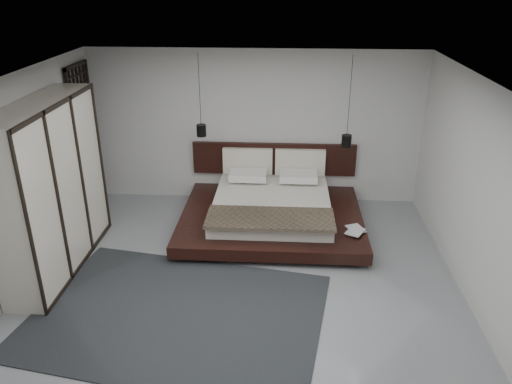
# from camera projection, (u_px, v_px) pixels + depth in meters

# --- Properties ---
(floor) EXTENTS (6.00, 6.00, 0.00)m
(floor) POSITION_uv_depth(u_px,v_px,m) (242.00, 287.00, 6.89)
(floor) COLOR gray
(floor) RESTS_ON ground
(ceiling) EXTENTS (6.00, 6.00, 0.00)m
(ceiling) POSITION_uv_depth(u_px,v_px,m) (239.00, 84.00, 5.75)
(ceiling) COLOR white
(ceiling) RESTS_ON wall_back
(wall_back) EXTENTS (6.00, 0.00, 6.00)m
(wall_back) POSITION_uv_depth(u_px,v_px,m) (255.00, 127.00, 9.06)
(wall_back) COLOR beige
(wall_back) RESTS_ON floor
(wall_front) EXTENTS (6.00, 0.00, 6.00)m
(wall_front) POSITION_uv_depth(u_px,v_px,m) (203.00, 365.00, 3.58)
(wall_front) COLOR beige
(wall_front) RESTS_ON floor
(wall_left) EXTENTS (0.00, 6.00, 6.00)m
(wall_left) POSITION_uv_depth(u_px,v_px,m) (11.00, 189.00, 6.49)
(wall_left) COLOR beige
(wall_left) RESTS_ON floor
(wall_right) EXTENTS (0.00, 6.00, 6.00)m
(wall_right) POSITION_uv_depth(u_px,v_px,m) (482.00, 201.00, 6.15)
(wall_right) COLOR beige
(wall_right) RESTS_ON floor
(lattice_screen) EXTENTS (0.05, 0.90, 2.60)m
(lattice_screen) POSITION_uv_depth(u_px,v_px,m) (86.00, 139.00, 8.76)
(lattice_screen) COLOR black
(lattice_screen) RESTS_ON floor
(bed) EXTENTS (3.01, 2.49, 1.12)m
(bed) POSITION_uv_depth(u_px,v_px,m) (272.00, 209.00, 8.48)
(bed) COLOR black
(bed) RESTS_ON floor
(book_lower) EXTENTS (0.32, 0.37, 0.03)m
(book_lower) POSITION_uv_depth(u_px,v_px,m) (349.00, 230.00, 7.79)
(book_lower) COLOR #99724C
(book_lower) RESTS_ON bed
(book_upper) EXTENTS (0.36, 0.39, 0.02)m
(book_upper) POSITION_uv_depth(u_px,v_px,m) (348.00, 230.00, 7.75)
(book_upper) COLOR #99724C
(book_upper) RESTS_ON book_lower
(pendant_left) EXTENTS (0.16, 0.16, 1.39)m
(pendant_left) POSITION_uv_depth(u_px,v_px,m) (201.00, 130.00, 8.51)
(pendant_left) COLOR black
(pendant_left) RESTS_ON ceiling
(pendant_right) EXTENTS (0.17, 0.17, 1.53)m
(pendant_right) POSITION_uv_depth(u_px,v_px,m) (346.00, 140.00, 8.43)
(pendant_right) COLOR black
(pendant_right) RESTS_ON ceiling
(wardrobe) EXTENTS (0.59, 2.49, 2.44)m
(wardrobe) POSITION_uv_depth(u_px,v_px,m) (51.00, 189.00, 6.95)
(wardrobe) COLOR beige
(wardrobe) RESTS_ON floor
(rug) EXTENTS (4.00, 3.16, 0.02)m
(rug) POSITION_uv_depth(u_px,v_px,m) (177.00, 314.00, 6.33)
(rug) COLOR black
(rug) RESTS_ON floor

